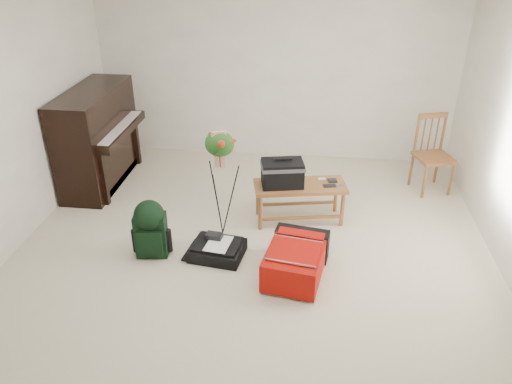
# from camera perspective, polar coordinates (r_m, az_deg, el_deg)

# --- Properties ---
(floor) EXTENTS (5.00, 5.50, 0.01)m
(floor) POSITION_cam_1_polar(r_m,az_deg,el_deg) (5.16, -0.68, -8.08)
(floor) COLOR beige
(floor) RESTS_ON ground
(ceiling) EXTENTS (5.00, 5.50, 0.01)m
(ceiling) POSITION_cam_1_polar(r_m,az_deg,el_deg) (4.18, -0.89, 20.61)
(ceiling) COLOR white
(ceiling) RESTS_ON wall_back
(wall_back) EXTENTS (5.00, 0.04, 2.50)m
(wall_back) POSITION_cam_1_polar(r_m,az_deg,el_deg) (7.12, 2.19, 13.61)
(wall_back) COLOR white
(wall_back) RESTS_ON floor
(piano) EXTENTS (0.71, 1.50, 1.25)m
(piano) POSITION_cam_1_polar(r_m,az_deg,el_deg) (6.80, -17.58, 5.76)
(piano) COLOR black
(piano) RESTS_ON floor
(bench) EXTENTS (1.09, 0.61, 0.80)m
(bench) POSITION_cam_1_polar(r_m,az_deg,el_deg) (5.61, 3.68, 1.84)
(bench) COLOR #9A5A32
(bench) RESTS_ON floor
(dining_chair) EXTENTS (0.53, 0.53, 0.98)m
(dining_chair) POSITION_cam_1_polar(r_m,az_deg,el_deg) (6.71, 19.63, 4.01)
(dining_chair) COLOR #9A5A32
(dining_chair) RESTS_ON floor
(red_suitcase) EXTENTS (0.64, 0.86, 0.33)m
(red_suitcase) POSITION_cam_1_polar(r_m,az_deg,el_deg) (4.96, 4.58, -7.36)
(red_suitcase) COLOR red
(red_suitcase) RESTS_ON floor
(black_duffel) EXTENTS (0.58, 0.49, 0.22)m
(black_duffel) POSITION_cam_1_polar(r_m,az_deg,el_deg) (5.23, -4.44, -6.53)
(black_duffel) COLOR black
(black_duffel) RESTS_ON floor
(green_backpack) EXTENTS (0.34, 0.31, 0.63)m
(green_backpack) POSITION_cam_1_polar(r_m,az_deg,el_deg) (5.20, -12.01, -3.85)
(green_backpack) COLOR black
(green_backpack) RESTS_ON floor
(flower_stand) EXTENTS (0.49, 0.49, 1.25)m
(flower_stand) POSITION_cam_1_polar(r_m,az_deg,el_deg) (5.32, -4.02, 0.86)
(flower_stand) COLOR black
(flower_stand) RESTS_ON floor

